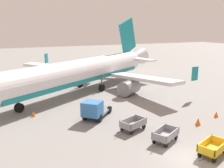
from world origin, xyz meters
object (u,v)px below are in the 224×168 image
(traffic_cone_near_plane, at_px, (216,114))
(traffic_cone_by_carts, at_px, (198,121))
(airplane, at_px, (84,72))
(baggage_cart_fourth_in_row, at_px, (165,135))
(service_truck_beside_carts, at_px, (94,109))
(traffic_cone_mid_apron, at_px, (33,114))
(baggage_cart_third_in_row, at_px, (213,148))
(baggage_cart_far_end, at_px, (133,124))

(traffic_cone_near_plane, relative_size, traffic_cone_by_carts, 0.85)
(airplane, relative_size, traffic_cone_near_plane, 53.75)
(baggage_cart_fourth_in_row, height_order, traffic_cone_by_carts, baggage_cart_fourth_in_row)
(traffic_cone_by_carts, bearing_deg, service_truck_beside_carts, 146.72)
(service_truck_beside_carts, xyz_separation_m, traffic_cone_near_plane, (12.36, -4.99, -0.78))
(traffic_cone_by_carts, bearing_deg, traffic_cone_near_plane, 14.20)
(airplane, bearing_deg, traffic_cone_mid_apron, -137.05)
(baggage_cart_third_in_row, bearing_deg, service_truck_beside_carts, 117.13)
(airplane, height_order, baggage_cart_fourth_in_row, airplane)
(traffic_cone_mid_apron, bearing_deg, traffic_cone_near_plane, -25.34)
(baggage_cart_fourth_in_row, height_order, baggage_cart_far_end, same)
(baggage_cart_third_in_row, xyz_separation_m, baggage_cart_far_end, (-3.17, 6.69, 0.00))
(airplane, bearing_deg, traffic_cone_by_carts, -70.71)
(service_truck_beside_carts, bearing_deg, airplane, 76.37)
(baggage_cart_third_in_row, xyz_separation_m, traffic_cone_by_carts, (3.36, 5.00, -0.23))
(baggage_cart_third_in_row, bearing_deg, traffic_cone_mid_apron, 128.12)
(baggage_cart_fourth_in_row, bearing_deg, baggage_cart_far_end, 111.55)
(traffic_cone_mid_apron, bearing_deg, baggage_cart_fourth_in_row, -49.44)
(baggage_cart_far_end, xyz_separation_m, traffic_cone_mid_apron, (-8.17, 7.77, -0.29))
(traffic_cone_near_plane, bearing_deg, traffic_cone_by_carts, -165.80)
(airplane, height_order, service_truck_beside_carts, airplane)
(baggage_cart_far_end, relative_size, traffic_cone_near_plane, 5.66)
(service_truck_beside_carts, height_order, traffic_cone_near_plane, service_truck_beside_carts)
(service_truck_beside_carts, bearing_deg, baggage_cart_fourth_in_row, -63.71)
(airplane, xyz_separation_m, traffic_cone_near_plane, (9.54, -16.58, -2.74))
(baggage_cart_third_in_row, distance_m, service_truck_beside_carts, 12.20)
(baggage_cart_third_in_row, height_order, traffic_cone_near_plane, baggage_cart_third_in_row)
(baggage_cart_far_end, bearing_deg, baggage_cart_fourth_in_row, -68.45)
(baggage_cart_fourth_in_row, xyz_separation_m, traffic_cone_by_carts, (5.23, 1.60, -0.23))
(airplane, distance_m, traffic_cone_near_plane, 19.33)
(baggage_cart_far_end, bearing_deg, airplane, 88.45)
(traffic_cone_mid_apron, distance_m, traffic_cone_by_carts, 17.48)
(baggage_cart_third_in_row, relative_size, service_truck_beside_carts, 0.80)
(traffic_cone_by_carts, bearing_deg, baggage_cart_fourth_in_row, -162.97)
(traffic_cone_near_plane, bearing_deg, baggage_cart_fourth_in_row, -164.08)
(airplane, distance_m, baggage_cart_far_end, 15.96)
(baggage_cart_third_in_row, xyz_separation_m, traffic_cone_near_plane, (6.80, 5.87, -0.29))
(service_truck_beside_carts, relative_size, traffic_cone_mid_apron, 7.22)
(service_truck_beside_carts, bearing_deg, baggage_cart_third_in_row, -62.87)
(airplane, relative_size, traffic_cone_mid_apron, 55.03)
(baggage_cart_third_in_row, distance_m, traffic_cone_by_carts, 6.03)
(airplane, relative_size, baggage_cart_far_end, 9.50)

